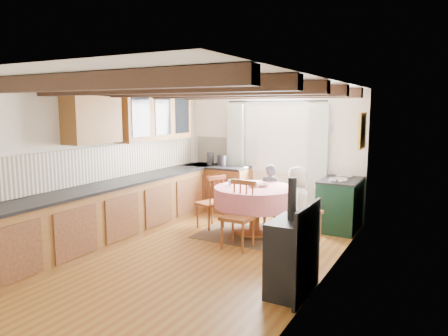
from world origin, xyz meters
The scene contains 40 objects.
floor centered at (0.00, 0.00, 0.00)m, with size 3.60×5.50×0.00m, color brown.
ceiling centered at (0.00, 0.00, 2.40)m, with size 3.60×5.50×0.00m, color white.
wall_back centered at (0.00, 2.75, 1.20)m, with size 3.60×0.00×2.40m, color silver.
wall_front centered at (0.00, -2.75, 1.20)m, with size 3.60×0.00×2.40m, color silver.
wall_left centered at (-1.80, 0.00, 1.20)m, with size 0.00×5.50×2.40m, color silver.
wall_right centered at (1.80, 0.00, 1.20)m, with size 0.00×5.50×2.40m, color silver.
beam_a centered at (0.00, -2.00, 2.31)m, with size 3.60×0.16×0.16m, color #372418.
beam_b centered at (0.00, -1.00, 2.31)m, with size 3.60×0.16×0.16m, color #372418.
beam_c centered at (0.00, 0.00, 2.31)m, with size 3.60×0.16×0.16m, color #372418.
beam_d centered at (0.00, 1.00, 2.31)m, with size 3.60×0.16×0.16m, color #372418.
beam_e centered at (0.00, 2.00, 2.31)m, with size 3.60×0.16×0.16m, color #372418.
splash_left centered at (-1.78, 0.30, 1.20)m, with size 0.02×4.50×0.55m, color beige.
splash_back centered at (-1.00, 2.73, 1.20)m, with size 1.40×0.02×0.55m, color beige.
base_cabinet_left centered at (-1.50, 0.00, 0.44)m, with size 0.60×5.30×0.88m, color brown.
base_cabinet_back centered at (-1.05, 2.45, 0.44)m, with size 1.30×0.60×0.88m, color brown.
worktop_left centered at (-1.48, 0.00, 0.90)m, with size 0.64×5.30×0.04m, color black.
worktop_back centered at (-1.05, 2.43, 0.90)m, with size 1.30×0.64×0.04m, color black.
wall_cabinet_glass centered at (-1.63, 1.20, 1.95)m, with size 0.34×1.80×0.90m, color brown.
wall_cabinet_solid centered at (-1.63, -0.30, 1.90)m, with size 0.34×0.90×0.70m, color brown.
window_frame centered at (0.10, 2.73, 1.60)m, with size 1.34×0.03×1.54m, color white.
window_pane centered at (0.10, 2.74, 1.60)m, with size 1.20×0.01×1.40m, color white.
curtain_left centered at (-0.75, 2.65, 1.10)m, with size 0.35×0.10×2.10m, color #B5BCAE.
curtain_right centered at (0.95, 2.65, 1.10)m, with size 0.35×0.10×2.10m, color #B5BCAE.
curtain_rod centered at (0.10, 2.65, 2.20)m, with size 0.03×0.03×2.00m, color black.
wall_picture centered at (1.77, 2.30, 1.70)m, with size 0.04×0.50×0.60m, color gold.
wall_plate centered at (1.05, 2.72, 1.70)m, with size 0.30×0.30×0.02m, color silver.
rug centered at (0.32, 1.27, 0.01)m, with size 1.71×1.33×0.01m, color #4B301F.
dining_table centered at (0.32, 1.27, 0.40)m, with size 1.32×1.32×0.80m, color #CA7565, non-canonical shape.
chair_near centered at (0.37, 0.54, 0.51)m, with size 0.43×0.45×1.01m, color brown, non-canonical shape.
chair_left centered at (-0.52, 1.25, 0.47)m, with size 0.40×0.42×0.94m, color brown, non-canonical shape.
chair_right centered at (1.15, 1.35, 0.50)m, with size 0.43×0.45×1.00m, color brown, non-canonical shape.
aga_range centered at (1.47, 2.27, 0.45)m, with size 0.63×0.97×0.89m, color black, non-canonical shape.
cast_iron_stove centered at (1.58, -0.53, 0.66)m, with size 0.40×0.66×1.33m, color black, non-canonical shape.
child_far centered at (0.30, 1.95, 0.55)m, with size 0.40×0.26×1.09m, color #3A3D44.
child_right centered at (0.98, 1.42, 0.58)m, with size 0.57×0.37×1.17m, color beige.
bowl_a centered at (0.41, 1.37, 0.82)m, with size 0.20×0.20×0.05m, color silver.
bowl_b centered at (0.28, 1.29, 0.83)m, with size 0.18×0.18×0.06m, color silver.
cup centered at (-0.11, 1.23, 0.85)m, with size 0.10×0.10×0.09m, color silver.
canister_tall centered at (-1.24, 2.46, 1.05)m, with size 0.15×0.15×0.25m, color #262628.
canister_wide centered at (-0.95, 2.45, 1.03)m, with size 0.20×0.20×0.22m, color #262628.
Camera 1 is at (3.06, -4.77, 2.07)m, focal length 33.20 mm.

